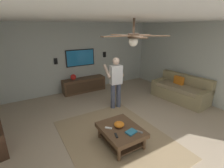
% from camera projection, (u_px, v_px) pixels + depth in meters
% --- Properties ---
extents(ground_plane, '(8.20, 8.20, 0.00)m').
position_uv_depth(ground_plane, '(123.00, 133.00, 4.12)').
color(ground_plane, tan).
extents(wall_back_tv, '(0.10, 7.02, 2.66)m').
position_uv_depth(wall_back_tv, '(73.00, 58.00, 6.49)').
color(wall_back_tv, '#B2B7AD').
rests_on(wall_back_tv, ground).
extents(wall_side_window, '(7.03, 0.10, 2.66)m').
position_uv_depth(wall_side_window, '(212.00, 65.00, 5.36)').
color(wall_side_window, beige).
rests_on(wall_side_window, ground).
extents(ceiling_slab, '(7.03, 7.02, 0.10)m').
position_uv_depth(ceiling_slab, '(126.00, 16.00, 3.23)').
color(ceiling_slab, white).
extents(area_rug, '(2.91, 2.23, 0.01)m').
position_uv_depth(area_rug, '(116.00, 138.00, 3.93)').
color(area_rug, '#9E8460').
rests_on(area_rug, ground).
extents(couch, '(1.98, 1.05, 0.87)m').
position_uv_depth(couch, '(180.00, 91.00, 5.92)').
color(couch, '#93845B').
rests_on(couch, ground).
extents(coffee_table, '(1.00, 0.80, 0.40)m').
position_uv_depth(coffee_table, '(121.00, 132.00, 3.67)').
color(coffee_table, '#513823').
rests_on(coffee_table, ground).
extents(media_console, '(0.45, 1.70, 0.55)m').
position_uv_depth(media_console, '(84.00, 85.00, 6.69)').
color(media_console, '#513823').
rests_on(media_console, ground).
extents(tv, '(0.05, 1.16, 0.65)m').
position_uv_depth(tv, '(80.00, 58.00, 6.54)').
color(tv, black).
extents(person_standing, '(0.58, 0.59, 1.64)m').
position_uv_depth(person_standing, '(116.00, 80.00, 5.13)').
color(person_standing, '#4C5166').
rests_on(person_standing, ground).
extents(bowl, '(0.23, 0.23, 0.10)m').
position_uv_depth(bowl, '(119.00, 124.00, 3.68)').
color(bowl, orange).
rests_on(bowl, coffee_table).
extents(remote_white, '(0.14, 0.14, 0.02)m').
position_uv_depth(remote_white, '(109.00, 128.00, 3.61)').
color(remote_white, white).
rests_on(remote_white, coffee_table).
extents(remote_black, '(0.16, 0.09, 0.02)m').
position_uv_depth(remote_black, '(116.00, 135.00, 3.37)').
color(remote_black, black).
rests_on(remote_black, coffee_table).
extents(remote_grey, '(0.15, 0.11, 0.02)m').
position_uv_depth(remote_grey, '(139.00, 132.00, 3.48)').
color(remote_grey, slate).
rests_on(remote_grey, coffee_table).
extents(book, '(0.20, 0.25, 0.04)m').
position_uv_depth(book, '(131.00, 132.00, 3.47)').
color(book, teal).
rests_on(book, coffee_table).
extents(vase_round, '(0.22, 0.22, 0.22)m').
position_uv_depth(vase_round, '(73.00, 77.00, 6.38)').
color(vase_round, red).
rests_on(vase_round, media_console).
extents(wall_speaker_left, '(0.06, 0.12, 0.22)m').
position_uv_depth(wall_speaker_left, '(104.00, 54.00, 7.06)').
color(wall_speaker_left, black).
extents(wall_speaker_right, '(0.06, 0.12, 0.22)m').
position_uv_depth(wall_speaker_right, '(56.00, 61.00, 6.10)').
color(wall_speaker_right, black).
extents(ceiling_fan, '(1.17, 1.17, 0.46)m').
position_uv_depth(ceiling_fan, '(134.00, 37.00, 2.82)').
color(ceiling_fan, '#4C3828').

